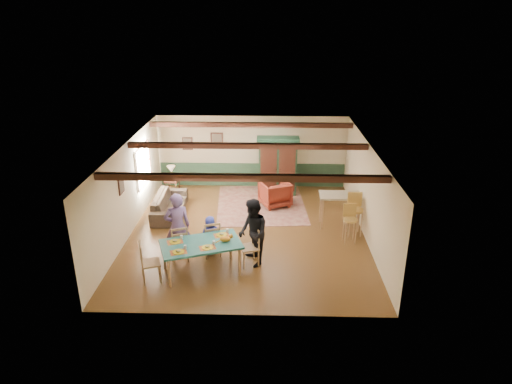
{
  "coord_description": "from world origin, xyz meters",
  "views": [
    {
      "loc": [
        0.63,
        -12.33,
        6.26
      ],
      "look_at": [
        0.25,
        0.45,
        1.15
      ],
      "focal_mm": 32.0,
      "sensor_mm": 36.0,
      "label": 1
    }
  ],
  "objects_px": {
    "bar_stool_right": "(355,215)",
    "dining_chair_far_right": "(211,238)",
    "table_lamp": "(171,173)",
    "end_table": "(173,188)",
    "person_man": "(177,227)",
    "person_woman": "(253,233)",
    "armoire": "(278,166)",
    "dining_table": "(202,258)",
    "bar_stool_left": "(350,224)",
    "cat": "(225,238)",
    "counter_table": "(339,210)",
    "person_child": "(211,235)",
    "dining_chair_far_left": "(179,243)",
    "dining_chair_end_left": "(151,262)",
    "dining_chair_end_right": "(249,247)",
    "sofa": "(170,204)",
    "armchair": "(275,194)"
  },
  "relations": [
    {
      "from": "dining_chair_end_right",
      "to": "person_child",
      "type": "height_order",
      "value": "person_child"
    },
    {
      "from": "dining_chair_far_right",
      "to": "table_lamp",
      "type": "xyz_separation_m",
      "value": [
        -1.94,
        4.29,
        0.33
      ]
    },
    {
      "from": "person_woman",
      "to": "dining_table",
      "type": "bearing_deg",
      "value": -90.0
    },
    {
      "from": "dining_table",
      "to": "cat",
      "type": "xyz_separation_m",
      "value": [
        0.61,
        0.1,
        0.51
      ]
    },
    {
      "from": "person_woman",
      "to": "end_table",
      "type": "xyz_separation_m",
      "value": [
        -3.08,
        4.72,
        -0.61
      ]
    },
    {
      "from": "person_man",
      "to": "table_lamp",
      "type": "bearing_deg",
      "value": -96.3
    },
    {
      "from": "dining_chair_far_left",
      "to": "end_table",
      "type": "height_order",
      "value": "dining_chair_far_left"
    },
    {
      "from": "dining_chair_end_right",
      "to": "cat",
      "type": "height_order",
      "value": "dining_chair_end_right"
    },
    {
      "from": "dining_table",
      "to": "bar_stool_right",
      "type": "relative_size",
      "value": 1.54
    },
    {
      "from": "cat",
      "to": "armchair",
      "type": "xyz_separation_m",
      "value": [
        1.3,
        4.28,
        -0.49
      ]
    },
    {
      "from": "dining_table",
      "to": "person_man",
      "type": "bearing_deg",
      "value": 136.35
    },
    {
      "from": "person_man",
      "to": "table_lamp",
      "type": "relative_size",
      "value": 3.54
    },
    {
      "from": "dining_table",
      "to": "dining_chair_far_right",
      "type": "height_order",
      "value": "dining_chair_far_right"
    },
    {
      "from": "dining_chair_end_left",
      "to": "armchair",
      "type": "relative_size",
      "value": 1.1
    },
    {
      "from": "person_woman",
      "to": "armoire",
      "type": "xyz_separation_m",
      "value": [
        0.71,
        5.02,
        0.15
      ]
    },
    {
      "from": "end_table",
      "to": "bar_stool_right",
      "type": "bearing_deg",
      "value": -25.91
    },
    {
      "from": "bar_stool_right",
      "to": "dining_chair_far_right",
      "type": "bearing_deg",
      "value": -163.63
    },
    {
      "from": "dining_chair_end_right",
      "to": "cat",
      "type": "xyz_separation_m",
      "value": [
        -0.58,
        -0.33,
        0.4
      ]
    },
    {
      "from": "cat",
      "to": "person_woman",
      "type": "bearing_deg",
      "value": 8.13
    },
    {
      "from": "person_child",
      "to": "cat",
      "type": "distance_m",
      "value": 1.07
    },
    {
      "from": "dining_table",
      "to": "bar_stool_left",
      "type": "relative_size",
      "value": 1.75
    },
    {
      "from": "bar_stool_left",
      "to": "bar_stool_right",
      "type": "xyz_separation_m",
      "value": [
        0.21,
        0.47,
        0.08
      ]
    },
    {
      "from": "counter_table",
      "to": "bar_stool_left",
      "type": "distance_m",
      "value": 1.08
    },
    {
      "from": "dining_chair_far_left",
      "to": "sofa",
      "type": "relative_size",
      "value": 0.46
    },
    {
      "from": "table_lamp",
      "to": "bar_stool_right",
      "type": "distance_m",
      "value": 6.71
    },
    {
      "from": "person_child",
      "to": "table_lamp",
      "type": "relative_size",
      "value": 2.06
    },
    {
      "from": "person_child",
      "to": "armchair",
      "type": "bearing_deg",
      "value": -137.52
    },
    {
      "from": "bar_stool_right",
      "to": "armoire",
      "type": "bearing_deg",
      "value": 122.79
    },
    {
      "from": "dining_table",
      "to": "bar_stool_left",
      "type": "xyz_separation_m",
      "value": [
        4.03,
        1.77,
        0.15
      ]
    },
    {
      "from": "person_man",
      "to": "counter_table",
      "type": "distance_m",
      "value": 5.08
    },
    {
      "from": "dining_chair_far_left",
      "to": "end_table",
      "type": "bearing_deg",
      "value": -96.18
    },
    {
      "from": "dining_chair_far_right",
      "to": "armoire",
      "type": "relative_size",
      "value": 0.5
    },
    {
      "from": "dining_chair_far_right",
      "to": "counter_table",
      "type": "distance_m",
      "value": 4.2
    },
    {
      "from": "person_woman",
      "to": "sofa",
      "type": "xyz_separation_m",
      "value": [
        -2.85,
        3.12,
        -0.57
      ]
    },
    {
      "from": "cat",
      "to": "counter_table",
      "type": "xyz_separation_m",
      "value": [
        3.27,
        2.74,
        -0.4
      ]
    },
    {
      "from": "person_man",
      "to": "table_lamp",
      "type": "distance_m",
      "value": 4.63
    },
    {
      "from": "armoire",
      "to": "bar_stool_right",
      "type": "bearing_deg",
      "value": -55.69
    },
    {
      "from": "dining_chair_far_right",
      "to": "counter_table",
      "type": "height_order",
      "value": "counter_table"
    },
    {
      "from": "person_man",
      "to": "armoire",
      "type": "distance_m",
      "value": 5.52
    },
    {
      "from": "person_woman",
      "to": "person_child",
      "type": "distance_m",
      "value": 1.33
    },
    {
      "from": "dining_chair_end_left",
      "to": "dining_chair_far_left",
      "type": "bearing_deg",
      "value": -46.17
    },
    {
      "from": "counter_table",
      "to": "bar_stool_right",
      "type": "bearing_deg",
      "value": -57.74
    },
    {
      "from": "dining_table",
      "to": "cat",
      "type": "distance_m",
      "value": 0.8
    },
    {
      "from": "counter_table",
      "to": "dining_chair_far_left",
      "type": "bearing_deg",
      "value": -153.79
    },
    {
      "from": "dining_table",
      "to": "dining_chair_far_right",
      "type": "distance_m",
      "value": 0.91
    },
    {
      "from": "dining_chair_far_right",
      "to": "dining_table",
      "type": "bearing_deg",
      "value": 60.95
    },
    {
      "from": "person_woman",
      "to": "armoire",
      "type": "height_order",
      "value": "armoire"
    },
    {
      "from": "dining_chair_far_right",
      "to": "bar_stool_right",
      "type": "distance_m",
      "value": 4.32
    },
    {
      "from": "dining_table",
      "to": "person_woman",
      "type": "relative_size",
      "value": 1.09
    },
    {
      "from": "cat",
      "to": "table_lamp",
      "type": "xyz_separation_m",
      "value": [
        -2.4,
        5.08,
        -0.07
      ]
    }
  ]
}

